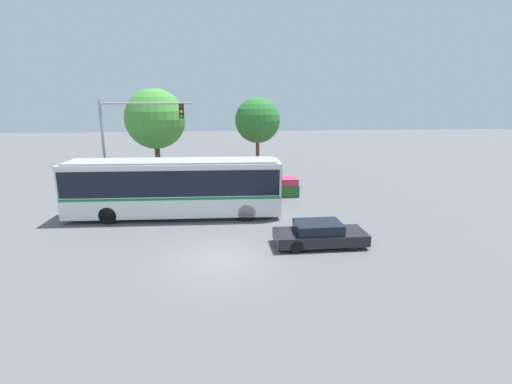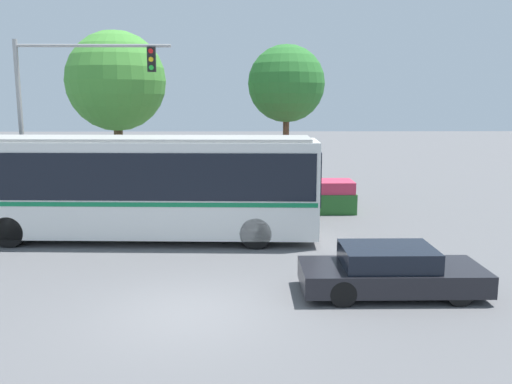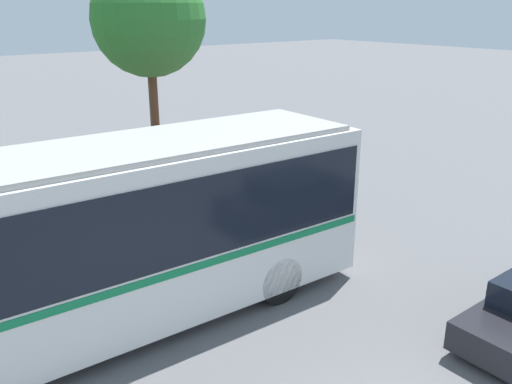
% 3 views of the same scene
% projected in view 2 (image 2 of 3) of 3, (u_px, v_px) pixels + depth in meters
% --- Properties ---
extents(ground_plane, '(140.00, 140.00, 0.00)m').
position_uv_depth(ground_plane, '(188.00, 313.00, 11.79)').
color(ground_plane, '#5B5B5E').
extents(city_bus, '(12.59, 3.01, 3.44)m').
position_uv_depth(city_bus, '(130.00, 182.00, 17.76)').
color(city_bus, silver).
rests_on(city_bus, ground).
extents(sedan_foreground, '(4.36, 1.81, 1.17)m').
position_uv_depth(sedan_foreground, '(390.00, 271.00, 12.87)').
color(sedan_foreground, black).
rests_on(sedan_foreground, ground).
extents(traffic_light_pole, '(5.85, 0.24, 6.86)m').
position_uv_depth(traffic_light_pole, '(59.00, 101.00, 20.12)').
color(traffic_light_pole, gray).
rests_on(traffic_light_pole, ground).
extents(flowering_hedge, '(6.25, 1.59, 1.32)m').
position_uv_depth(flowering_hedge, '(279.00, 197.00, 22.38)').
color(flowering_hedge, '#286028').
rests_on(flowering_hedge, ground).
extents(street_tree_left, '(4.45, 4.45, 7.70)m').
position_uv_depth(street_tree_left, '(116.00, 82.00, 23.91)').
color(street_tree_left, brown).
rests_on(street_tree_left, ground).
extents(street_tree_centre, '(3.41, 3.41, 7.07)m').
position_uv_depth(street_tree_centre, '(286.00, 84.00, 23.70)').
color(street_tree_centre, brown).
rests_on(street_tree_centre, ground).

